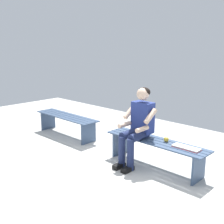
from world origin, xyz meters
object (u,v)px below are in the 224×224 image
Objects in this scene: bench_near at (155,147)px; person_seated at (138,123)px; book_open at (186,148)px; apple at (166,139)px; bench_far at (67,120)px.

bench_near is 0.45m from person_seated.
bench_near is at bearing 1.50° from book_open.
person_seated is at bearing 19.96° from apple.
bench_near is at bearing -160.29° from person_seated.
person_seated is at bearing 7.94° from book_open.
bench_far is at bearing -0.00° from bench_near.
apple is at bearing -178.64° from bench_far.
book_open is at bearing 173.45° from apple.
person_seated is at bearing 19.71° from bench_near.
person_seated reaches higher than bench_near.
book_open is (-0.80, -0.12, -0.23)m from person_seated.
bench_far is 2.05m from person_seated.
bench_near is at bearing 180.00° from bench_far.
bench_far is 2.82m from book_open.
bench_near is 4.20× the size of book_open.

